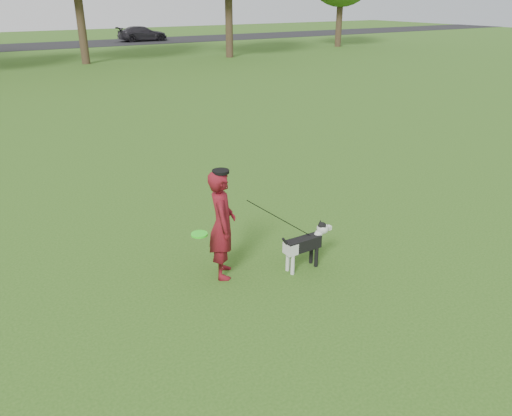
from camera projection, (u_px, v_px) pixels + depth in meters
ground at (283, 278)px, 7.24m from camera, size 120.00×120.00×0.00m
man at (222, 225)px, 7.04m from camera, size 0.60×0.69×1.61m
dog at (307, 242)px, 7.37m from camera, size 0.92×0.18×0.70m
car_right at (142, 34)px, 44.28m from camera, size 4.42×1.94×1.26m
man_held_items at (280, 219)px, 7.23m from camera, size 1.78×0.59×1.15m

